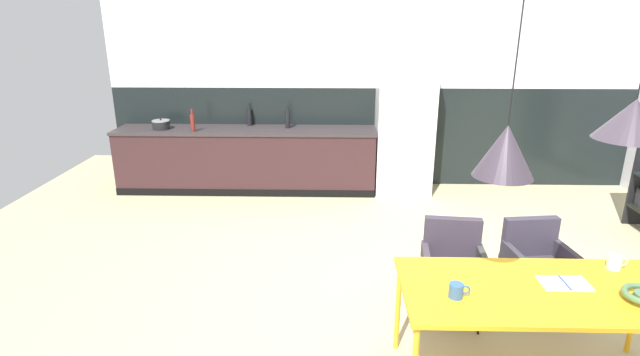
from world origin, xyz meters
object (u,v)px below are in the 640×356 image
Objects in this scene: bottle_wine_green at (288,119)px; bottle_oil_tall at (249,117)px; pendant_lamp_over_table_near at (505,151)px; refrigerator_column at (404,123)px; mug_dark_espresso at (457,291)px; armchair_head_of_table at (536,255)px; open_book at (564,283)px; armchair_near_window at (453,257)px; pendant_lamp_over_table_far at (633,119)px; cooking_pot at (161,125)px; mug_glass_clear at (615,262)px; bottle_vinegar_dark at (193,122)px; dining_table at (544,295)px.

bottle_wine_green is 0.58m from bottle_oil_tall.
bottle_oil_tall is at bearing 117.84° from pendant_lamp_over_table_near.
bottle_wine_green is at bearing 177.61° from refrigerator_column.
mug_dark_espresso is 0.10× the size of pendant_lamp_over_table_near.
open_book is at bearing 70.69° from armchair_head_of_table.
armchair_head_of_table is 0.70m from armchair_near_window.
pendant_lamp_over_table_near is 1.19× the size of pendant_lamp_over_table_far.
cooking_pot reaches higher than armchair_head_of_table.
bottle_oil_tall is 0.24× the size of pendant_lamp_over_table_near.
bottle_wine_green reaches higher than armchair_head_of_table.
bottle_wine_green is (-1.60, 3.08, 0.51)m from armchair_near_window.
mug_glass_clear is (0.93, -0.57, 0.27)m from armchair_near_window.
bottle_wine_green is 0.24× the size of pendant_lamp_over_table_near.
bottle_wine_green reaches higher than armchair_near_window.
bottle_wine_green is at bearing 11.10° from bottle_vinegar_dark.
armchair_near_window is 1.12m from mug_glass_clear.
bottle_vinegar_dark is at bearing 134.50° from pendant_lamp_over_table_far.
pendant_lamp_over_table_far reaches higher than mug_dark_espresso.
pendant_lamp_over_table_far reaches higher than dining_table.
pendant_lamp_over_table_near is at bearing -90.07° from refrigerator_column.
mug_dark_espresso is 4.27m from bottle_wine_green.
pendant_lamp_over_table_far is (0.71, -3.81, 0.82)m from refrigerator_column.
pendant_lamp_over_table_near is at bearing -48.90° from cooking_pot.
pendant_lamp_over_table_far is at bearing 84.45° from armchair_head_of_table.
armchair_head_of_table is 1.62m from pendant_lamp_over_table_near.
bottle_vinegar_dark is at bearing 124.83° from mug_dark_espresso.
mug_dark_espresso is 1.21m from mug_glass_clear.
open_book is 1.25× the size of cooking_pot.
bottle_oil_tall reaches higher than armchair_near_window.
pendant_lamp_over_table_far reaches higher than armchair_head_of_table.
dining_table is 1.64× the size of pendant_lamp_over_table_far.
bottle_wine_green is (-1.38, 4.03, 0.24)m from mug_dark_espresso.
refrigerator_column is 3.92m from pendant_lamp_over_table_near.
cooking_pot reaches higher than mug_glass_clear.
mug_glass_clear is 5.10m from bottle_vinegar_dark.
pendant_lamp_over_table_far reaches higher than mug_glass_clear.
refrigerator_column is 15.09× the size of mug_dark_espresso.
mug_dark_espresso is at bearing -51.57° from cooking_pot.
refrigerator_column is at bearing -2.39° from bottle_wine_green.
dining_table is at bearing -45.91° from cooking_pot.
cooking_pot is (-3.84, 3.76, 0.21)m from open_book.
bottle_vinegar_dark reaches higher than cooking_pot.
armchair_head_of_table is 1.41m from mug_dark_espresso.
open_book is 0.99× the size of bottle_vinegar_dark.
refrigerator_column is 1.61m from bottle_wine_green.
bottle_wine_green is (-2.10, 3.87, 0.28)m from open_book.
bottle_wine_green is (1.74, 0.11, 0.07)m from cooking_pot.
armchair_near_window is (-0.36, 0.84, -0.18)m from dining_table.
bottle_vinegar_dark reaches higher than mug_glass_clear.
bottle_wine_green is (-2.29, 3.00, 0.52)m from armchair_head_of_table.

